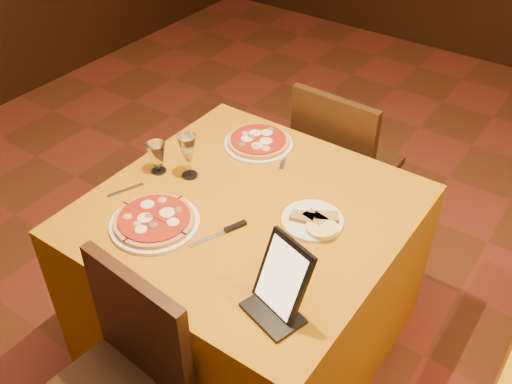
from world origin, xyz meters
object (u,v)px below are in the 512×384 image
Objects in this scene: water_glass at (157,158)px; tablet at (283,277)px; main_table at (249,278)px; chair_main_far at (348,164)px; pizza_near at (155,222)px; wine_glass at (188,156)px; pizza_far at (258,142)px.

tablet reaches higher than water_glass.
chair_main_far reaches higher than main_table.
wine_glass is at bearing 106.66° from pizza_near.
water_glass is (-0.42, -0.02, 0.44)m from main_table.
wine_glass reaches higher than pizza_near.
chair_main_far is at bearing 69.51° from wine_glass.
water_glass is at bearing -157.87° from wine_glass.
pizza_near is 0.58m from tablet.
pizza_far is 0.88m from tablet.
tablet is (0.77, -0.29, 0.06)m from water_glass.
main_table is 3.78× the size of pizza_far.
chair_main_far reaches higher than pizza_far.
chair_main_far is 4.79× the size of wine_glass.
chair_main_far is at bearing 78.98° from pizza_near.
tablet is at bearing -20.38° from water_glass.
tablet reaches higher than pizza_near.
pizza_near is 0.63m from pizza_far.
water_glass is at bearing 65.17° from chair_main_far.
pizza_far is (-0.21, 0.36, 0.39)m from main_table.
main_table is 4.51× the size of tablet.
pizza_near is 0.32m from water_glass.
water_glass is at bearing 130.33° from pizza_near.
water_glass is at bearing -119.69° from pizza_far.
pizza_far reaches higher than main_table.
pizza_near is (-0.21, -1.10, 0.31)m from chair_main_far.
water_glass is at bearing 175.97° from tablet.
chair_main_far is 7.00× the size of water_glass.
tablet is (0.35, -1.15, 0.41)m from chair_main_far.
pizza_far is 1.53× the size of wine_glass.
chair_main_far is 3.13× the size of pizza_far.
pizza_far is 0.36m from wine_glass.
chair_main_far is 1.27m from tablet.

